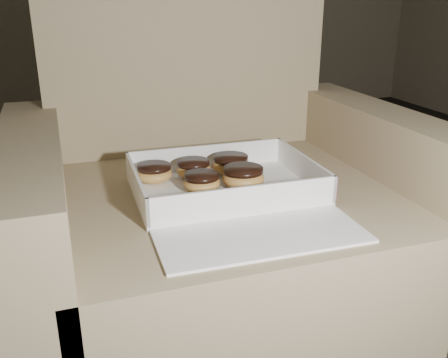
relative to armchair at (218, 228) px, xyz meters
The scene contains 12 objects.
floor 0.32m from the armchair, 13.07° to the left, with size 4.50×4.50×0.00m, color black.
armchair is the anchor object (origin of this frame).
bakery_box 0.18m from the armchair, 95.46° to the right, with size 0.36×0.42×0.06m.
donut_a 0.16m from the armchair, behind, with size 0.07×0.07×0.04m.
donut_b 0.15m from the armchair, ahead, with size 0.08×0.08×0.04m.
donut_c 0.20m from the armchair, behind, with size 0.07×0.07×0.04m.
donut_d 0.17m from the armchair, 74.44° to the right, with size 0.08×0.08×0.04m.
donut_e 0.18m from the armchair, 126.76° to the right, with size 0.07×0.07×0.04m.
crumb_a 0.19m from the armchair, 131.98° to the right, with size 0.01×0.01×0.00m, color black.
crumb_b 0.19m from the armchair, 137.41° to the right, with size 0.01×0.01×0.00m, color black.
crumb_c 0.19m from the armchair, 39.88° to the right, with size 0.01×0.01×0.00m, color black.
crumb_d 0.23m from the armchair, 132.62° to the right, with size 0.01×0.01×0.00m, color black.
Camera 1 is at (-0.47, -0.99, 0.78)m, focal length 40.00 mm.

